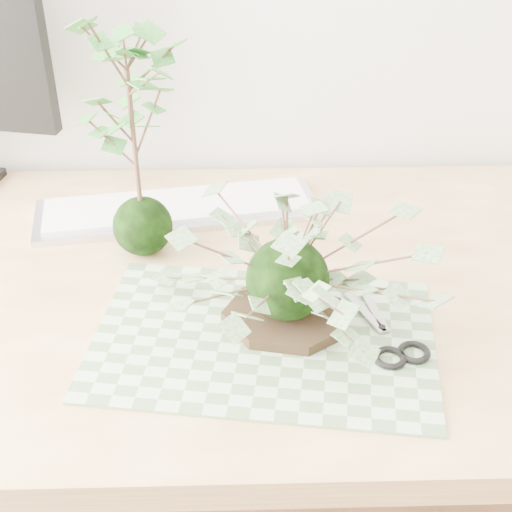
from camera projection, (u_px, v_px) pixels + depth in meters
name	position (u px, v px, depth m)	size (l,w,h in m)	color
desk	(194.00, 330.00, 1.05)	(1.60, 0.70, 0.74)	#DBBD80
cutting_mat	(264.00, 338.00, 0.89)	(0.42, 0.28, 0.00)	#56764C
stone_dish	(286.00, 317.00, 0.91)	(0.17, 0.17, 0.01)	black
ivy_kokedama	(288.00, 246.00, 0.85)	(0.38, 0.38, 0.21)	black
maple_kokedama	(128.00, 86.00, 0.92)	(0.21, 0.21, 0.36)	black
keyboard	(177.00, 208.00, 1.15)	(0.47, 0.20, 0.02)	silver
scissors	(389.00, 345.00, 0.87)	(0.08, 0.17, 0.01)	gray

